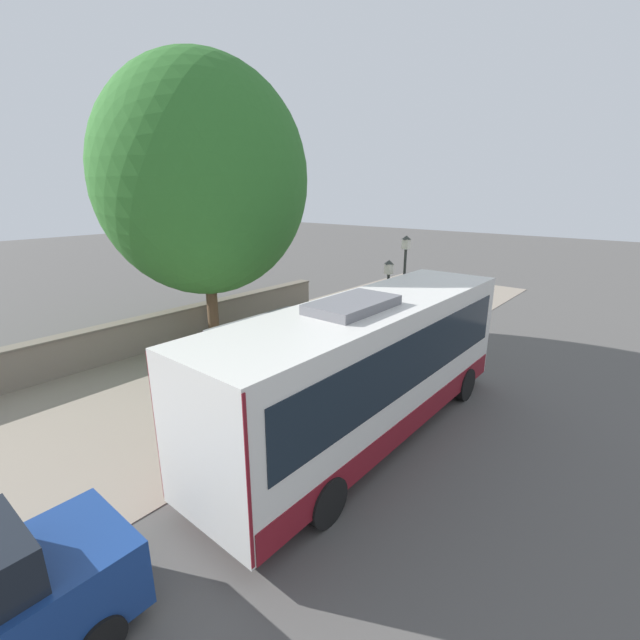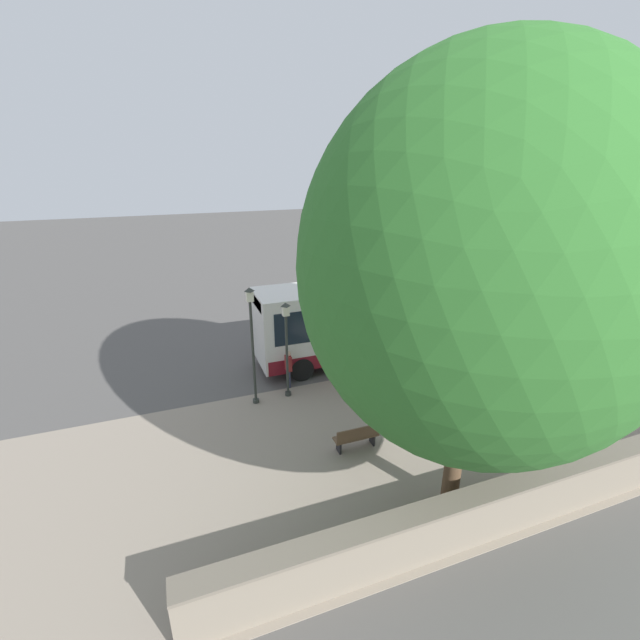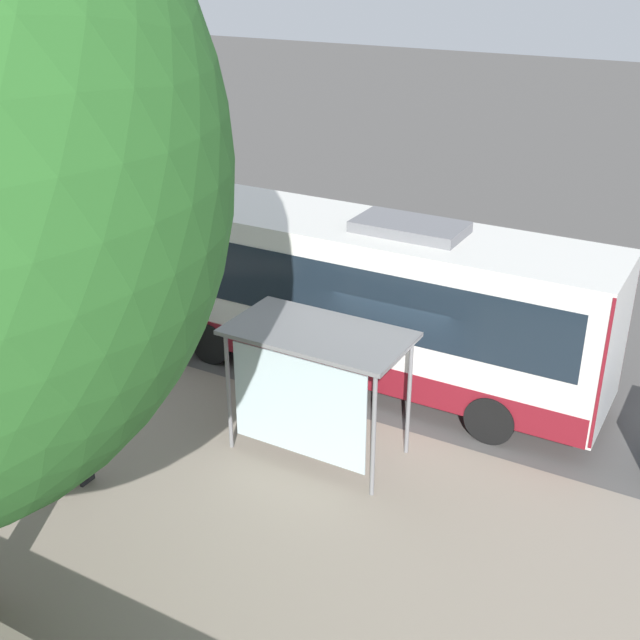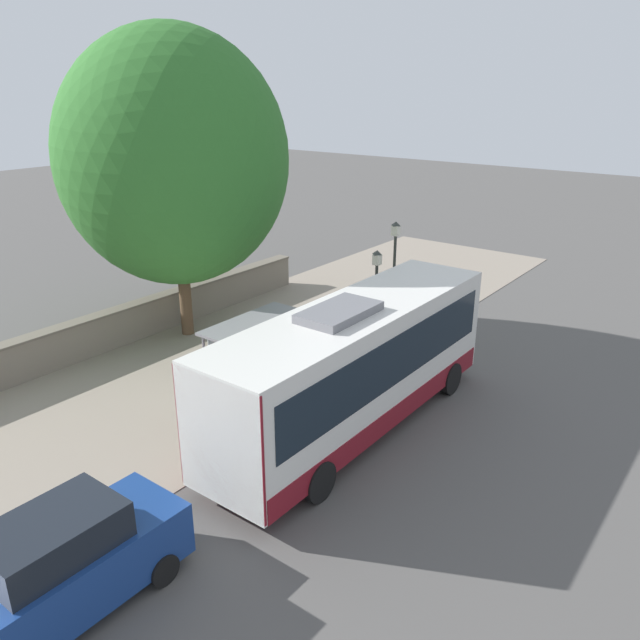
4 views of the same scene
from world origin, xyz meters
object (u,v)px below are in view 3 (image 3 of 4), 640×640
bus_shelter (314,356)px  street_lamp_near (95,251)px  pedestrian (176,326)px  bench (59,454)px  bus (374,298)px  street_lamp_far (145,278)px

bus_shelter → street_lamp_near: street_lamp_near is taller
pedestrian → bench: pedestrian is taller
bus_shelter → pedestrian: size_ratio=2.06×
bench → street_lamp_near: bearing=32.2°
bus → street_lamp_far: 4.96m
bus_shelter → street_lamp_near: 6.22m
bus → pedestrian: size_ratio=6.30×
bench → street_lamp_far: street_lamp_far is taller
street_lamp_far → bench: bearing=-164.0°
pedestrian → bench: 4.65m
pedestrian → street_lamp_far: size_ratio=0.42×
bus → bus_shelter: size_ratio=3.05×
bus_shelter → street_lamp_far: (1.07, 4.82, 0.17)m
bus → street_lamp_near: bearing=111.6°
bus → street_lamp_near: (-2.27, 5.74, 0.76)m
bus_shelter → street_lamp_far: street_lamp_far is taller
pedestrian → bus: bearing=-69.8°
bus → street_lamp_far: bearing=116.1°
bench → street_lamp_far: size_ratio=0.38×
street_lamp_near → street_lamp_far: bearing=-86.0°
bus → bench: size_ratio=6.89×
bus → pedestrian: (-1.56, 4.23, -1.01)m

